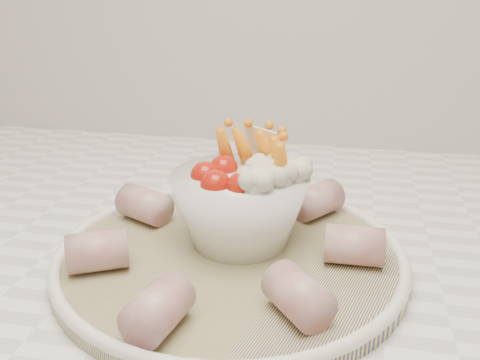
# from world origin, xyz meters

# --- Properties ---
(serving_platter) EXTENTS (0.43, 0.43, 0.02)m
(serving_platter) POSITION_xyz_m (-0.03, 1.34, 0.93)
(serving_platter) COLOR navy
(serving_platter) RESTS_ON kitchen_counter
(veggie_bowl) EXTENTS (0.14, 0.14, 0.12)m
(veggie_bowl) POSITION_xyz_m (-0.02, 1.37, 0.98)
(veggie_bowl) COLOR white
(veggie_bowl) RESTS_ON serving_platter
(cured_meat_rolls) EXTENTS (0.30, 0.33, 0.04)m
(cured_meat_rolls) POSITION_xyz_m (-0.03, 1.34, 0.95)
(cured_meat_rolls) COLOR #A74C50
(cured_meat_rolls) RESTS_ON serving_platter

